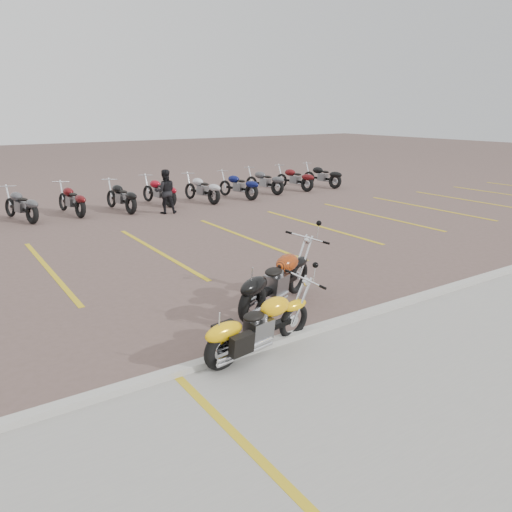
% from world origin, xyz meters
% --- Properties ---
extents(ground, '(100.00, 100.00, 0.00)m').
position_xyz_m(ground, '(0.00, 0.00, 0.00)').
color(ground, brown).
rests_on(ground, ground).
extents(concrete_apron, '(60.00, 5.00, 0.01)m').
position_xyz_m(concrete_apron, '(0.00, -4.50, 0.01)').
color(concrete_apron, '#9E9B93').
rests_on(concrete_apron, ground).
extents(curb, '(60.00, 0.18, 0.12)m').
position_xyz_m(curb, '(0.00, -2.00, 0.06)').
color(curb, '#ADAAA3').
rests_on(curb, ground).
extents(parking_stripes, '(38.00, 5.50, 0.01)m').
position_xyz_m(parking_stripes, '(0.00, 4.00, 0.00)').
color(parking_stripes, gold).
rests_on(parking_stripes, ground).
extents(apron_stripe, '(0.12, 5.00, 0.00)m').
position_xyz_m(apron_stripe, '(-2.30, -4.50, 0.01)').
color(apron_stripe, gold).
rests_on(apron_stripe, concrete_apron).
extents(yellow_cruiser, '(2.06, 0.47, 0.85)m').
position_xyz_m(yellow_cruiser, '(-1.01, -2.07, 0.42)').
color(yellow_cruiser, black).
rests_on(yellow_cruiser, ground).
extents(flame_cruiser, '(2.22, 1.07, 0.97)m').
position_xyz_m(flame_cruiser, '(0.26, -0.74, 0.48)').
color(flame_cruiser, black).
rests_on(flame_cruiser, ground).
extents(person_b, '(0.89, 0.78, 1.55)m').
position_xyz_m(person_b, '(2.23, 8.54, 0.77)').
color(person_b, black).
rests_on(person_b, ground).
extents(bg_bike_row, '(20.77, 2.08, 1.10)m').
position_xyz_m(bg_bike_row, '(1.01, 10.02, 0.55)').
color(bg_bike_row, black).
rests_on(bg_bike_row, ground).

